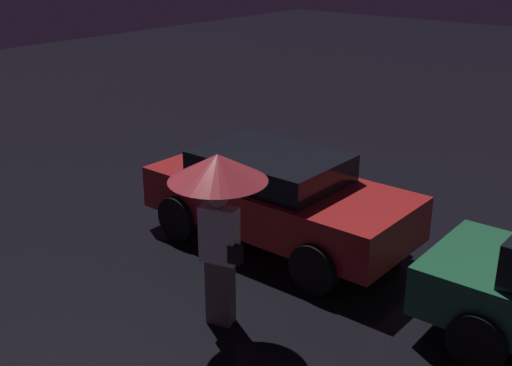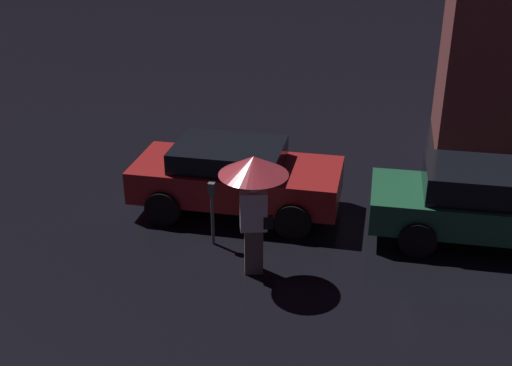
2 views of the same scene
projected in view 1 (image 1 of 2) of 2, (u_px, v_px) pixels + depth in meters
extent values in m
cube|color=maroon|center=(279.00, 202.00, 9.61)|extent=(4.09, 1.75, 0.65)
cube|color=black|center=(270.00, 166.00, 9.52)|extent=(2.13, 1.54, 0.41)
cylinder|color=black|center=(381.00, 225.00, 9.60)|extent=(0.69, 0.22, 0.69)
cylinder|color=black|center=(315.00, 268.00, 8.34)|extent=(0.69, 0.22, 0.69)
cylinder|color=black|center=(251.00, 186.00, 11.11)|extent=(0.69, 0.22, 0.69)
cylinder|color=black|center=(178.00, 218.00, 9.85)|extent=(0.69, 0.22, 0.69)
cylinder|color=black|center=(478.00, 340.00, 6.87)|extent=(0.67, 0.22, 0.67)
cube|color=#66564C|center=(220.00, 292.00, 7.67)|extent=(0.35, 0.28, 0.82)
cube|color=white|center=(219.00, 235.00, 7.40)|extent=(0.49, 0.32, 0.69)
sphere|color=tan|center=(218.00, 198.00, 7.23)|extent=(0.22, 0.22, 0.22)
cylinder|color=black|center=(219.00, 214.00, 7.30)|extent=(0.02, 0.02, 0.80)
cone|color=#B2333D|center=(218.00, 167.00, 7.10)|extent=(1.13, 1.13, 0.31)
cube|color=black|center=(235.00, 254.00, 7.31)|extent=(0.18, 0.14, 0.22)
cylinder|color=#4C5154|center=(208.00, 241.00, 8.74)|extent=(0.06, 0.06, 1.02)
cube|color=#4C5154|center=(207.00, 199.00, 8.51)|extent=(0.12, 0.10, 0.22)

